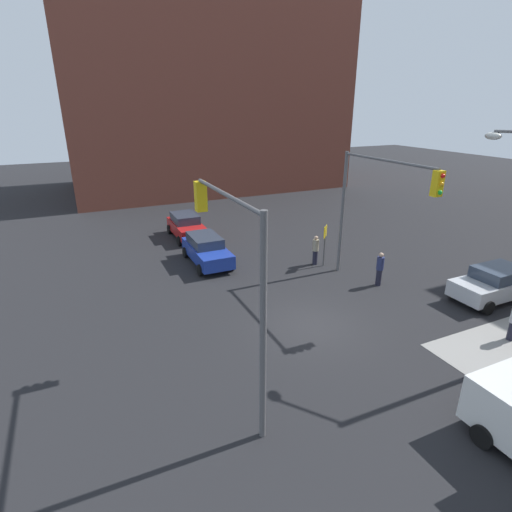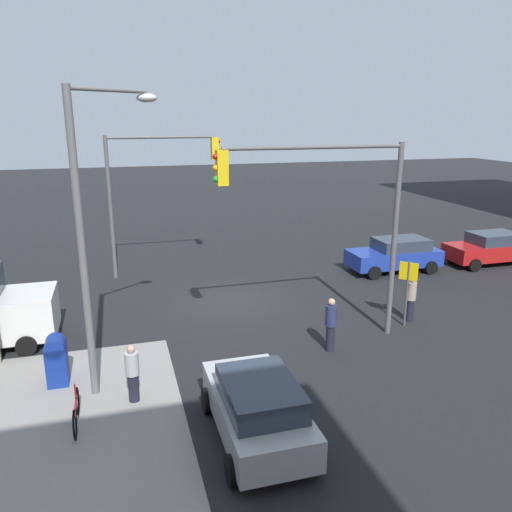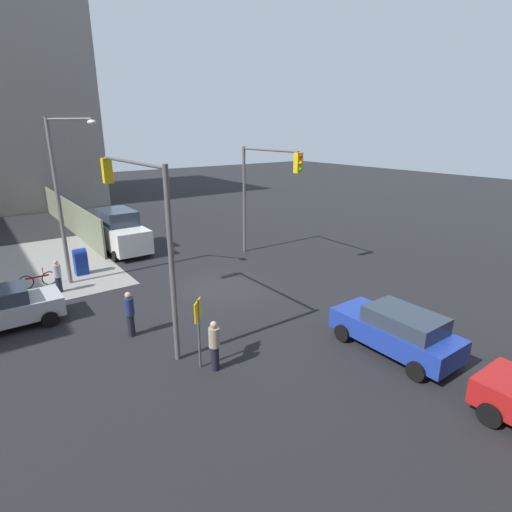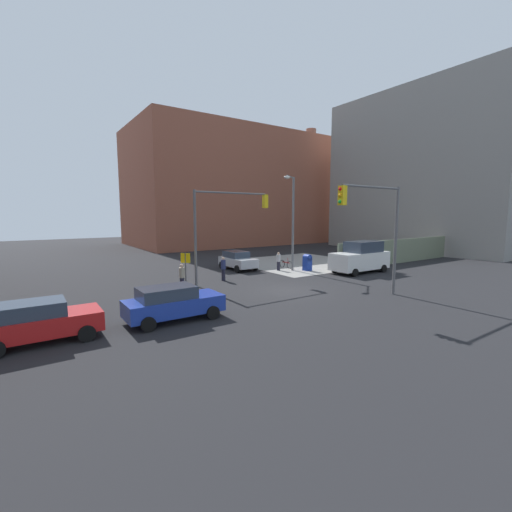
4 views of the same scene
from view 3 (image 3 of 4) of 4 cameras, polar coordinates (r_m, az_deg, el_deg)
name	(u,v)px [view 3 (image 3 of 4)]	position (r m, az deg, el deg)	size (l,w,h in m)	color
ground_plane	(222,288)	(19.73, -4.94, -4.64)	(120.00, 120.00, 0.00)	black
construction_fence	(69,216)	(33.66, -25.10, 5.25)	(17.63, 0.12, 2.40)	slate
traffic_signal_nw_corner	(140,213)	(14.67, -16.18, 5.98)	(6.15, 0.36, 6.50)	#59595B
traffic_signal_se_corner	(264,182)	(23.07, 1.10, 10.55)	(5.19, 0.36, 6.50)	#59595B
street_lamp_corner	(63,191)	(21.11, -25.81, 8.39)	(2.30, 1.73, 8.00)	slate
warning_sign_two_way	(198,322)	(12.93, -8.23, -9.32)	(0.48, 0.48, 2.40)	#4C4C4C
mailbox_blue	(80,261)	(23.29, -23.79, -0.62)	(0.56, 0.64, 1.43)	navy
sedan_silver	(3,308)	(18.43, -32.43, -6.32)	(2.02, 3.97, 1.62)	#B7BABF
sedan_blue	(396,330)	(14.84, 19.43, -9.93)	(4.43, 2.02, 1.62)	#1E389E
van_white_delivery	(120,231)	(26.78, -18.81, 3.34)	(5.40, 2.32, 2.62)	white
pedestrian_crossing	(130,313)	(15.72, -17.59, -7.81)	(0.36, 0.36, 1.77)	navy
pedestrian_waiting	(214,345)	(13.10, -5.97, -12.51)	(0.36, 0.36, 1.73)	#9E937A
pedestrian_walking_north	(58,276)	(21.15, -26.48, -2.56)	(0.36, 0.36, 1.60)	#B2B2B7
bicycle_leaning_on_fence	(38,280)	(22.54, -28.71, -3.02)	(0.05, 1.75, 0.97)	black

